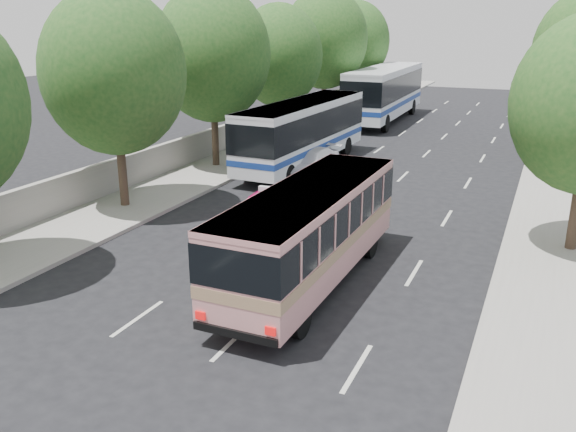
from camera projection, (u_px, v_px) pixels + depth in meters
The scene contains 15 objects.
ground at pixel (236, 301), 17.26m from camera, with size 120.00×120.00×0.00m, color black.
sidewalk_left at pixel (267, 146), 37.91m from camera, with size 4.00×90.00×0.15m, color #9E998E.
sidewalk_right at pixel (564, 172), 31.46m from camera, with size 4.00×90.00×0.12m, color #9E998E.
low_wall at pixel (241, 131), 38.34m from camera, with size 0.30×90.00×1.50m, color #9E998E.
tree_left_b at pixel (114, 67), 23.85m from camera, with size 5.70×5.70×8.88m.
tree_left_c at pixel (213, 50), 30.81m from camera, with size 6.00×6.00×9.35m.
tree_left_d at pixel (279, 52), 37.90m from camera, with size 5.52×5.52×8.60m.
tree_left_e at pixel (325, 36), 44.59m from camera, with size 6.30×6.30×9.82m.
tree_left_f at pixel (356, 39), 51.78m from camera, with size 5.88×5.88×9.16m.
pink_bus at pixel (311, 225), 17.88m from camera, with size 2.50×9.33×2.97m.
pink_taxi at pixel (266, 213), 22.24m from camera, with size 1.98×4.92×1.68m, color #F0147D.
white_pickup at pixel (309, 163), 30.64m from camera, with size 1.94×4.76×1.38m, color silver.
tour_coach_front at pixel (303, 128), 32.33m from camera, with size 3.01×11.71×3.47m.
tour_coach_rear at pixel (385, 89), 46.79m from camera, with size 3.14×13.68×4.08m.
taxi_roof_sign at pixel (266, 189), 21.95m from camera, with size 0.55×0.18×0.18m, color silver.
Camera 1 is at (7.60, -13.79, 7.61)m, focal length 38.00 mm.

